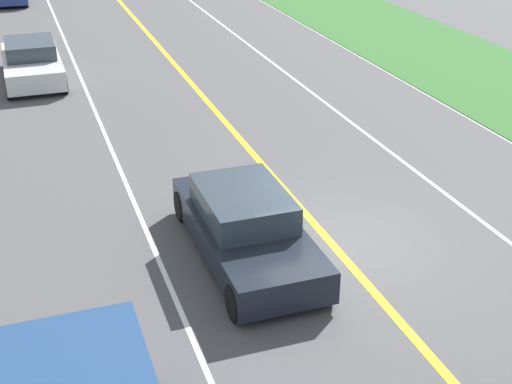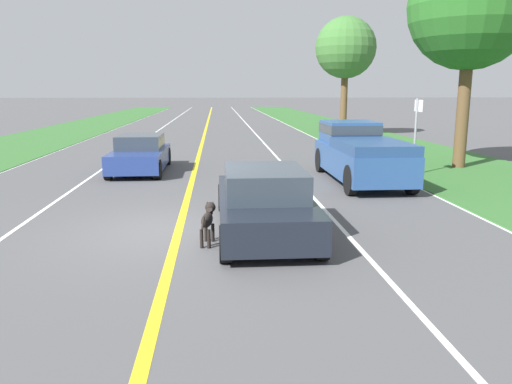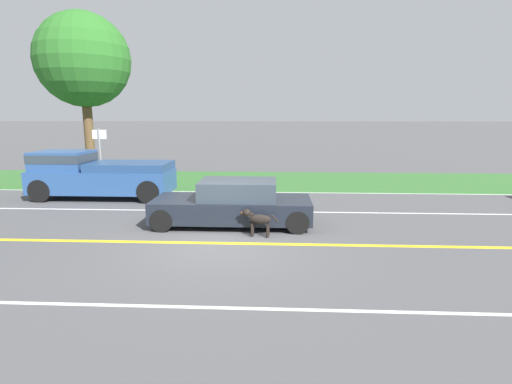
% 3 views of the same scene
% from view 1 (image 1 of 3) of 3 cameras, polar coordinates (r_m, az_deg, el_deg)
% --- Properties ---
extents(ground_plane, '(400.00, 400.00, 0.00)m').
position_cam_1_polar(ground_plane, '(14.78, 6.06, -4.13)').
color(ground_plane, '#4C4C4F').
extents(centre_divider_line, '(0.18, 160.00, 0.01)m').
position_cam_1_polar(centre_divider_line, '(14.78, 6.06, -4.12)').
color(centre_divider_line, yellow).
rests_on(centre_divider_line, ground).
extents(lane_dash_same_dir, '(0.10, 160.00, 0.01)m').
position_cam_1_polar(lane_dash_same_dir, '(13.83, -7.31, -6.53)').
color(lane_dash_same_dir, white).
rests_on(lane_dash_same_dir, ground).
extents(lane_dash_oncoming, '(0.10, 160.00, 0.01)m').
position_cam_1_polar(lane_dash_oncoming, '(16.44, 17.21, -1.92)').
color(lane_dash_oncoming, white).
rests_on(lane_dash_oncoming, ground).
extents(ego_car, '(1.89, 4.69, 1.36)m').
position_cam_1_polar(ego_car, '(14.02, -0.84, -2.79)').
color(ego_car, black).
rests_on(ego_car, ground).
extents(dog, '(0.33, 1.08, 0.78)m').
position_cam_1_polar(dog, '(15.07, 2.43, -1.25)').
color(dog, black).
rests_on(dog, ground).
extents(car_trailing_near, '(1.92, 4.51, 1.33)m').
position_cam_1_polar(car_trailing_near, '(26.03, -17.49, 9.89)').
color(car_trailing_near, silver).
rests_on(car_trailing_near, ground).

